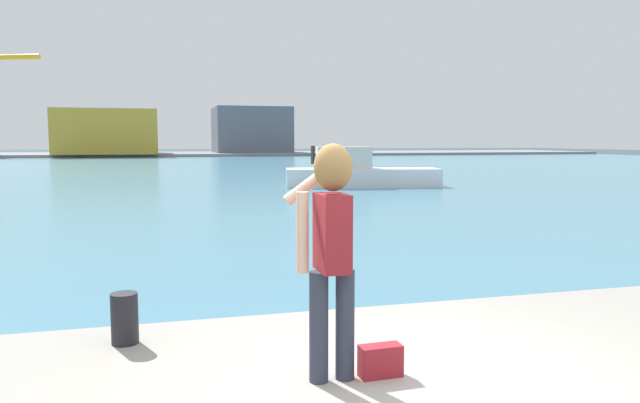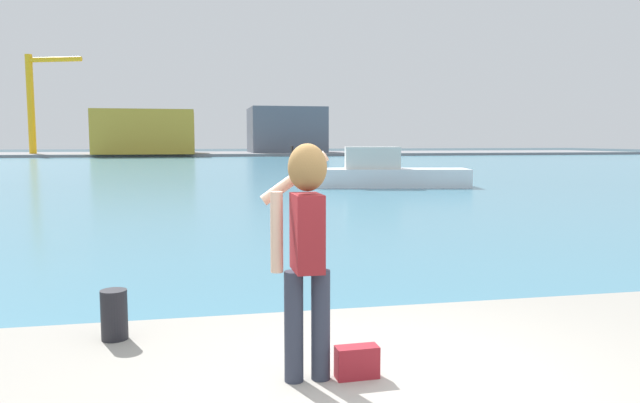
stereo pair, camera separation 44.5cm
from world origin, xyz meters
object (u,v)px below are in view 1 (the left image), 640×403
(harbor_bollard, at_px, (125,318))
(warehouse_left, at_px, (108,132))
(handbag, at_px, (380,361))
(warehouse_right, at_px, (251,130))
(person_photographer, at_px, (331,237))
(boat_moored, at_px, (358,173))

(harbor_bollard, relative_size, warehouse_left, 0.03)
(handbag, bearing_deg, harbor_bollard, 146.03)
(warehouse_left, height_order, warehouse_right, warehouse_right)
(harbor_bollard, bearing_deg, warehouse_right, 80.76)
(handbag, xyz_separation_m, harbor_bollard, (-1.88, 1.27, 0.10))
(person_photographer, xyz_separation_m, warehouse_right, (13.29, 92.21, 2.30))
(harbor_bollard, distance_m, warehouse_left, 86.52)
(harbor_bollard, bearing_deg, boat_moored, 66.71)
(person_photographer, xyz_separation_m, handbag, (0.38, -0.04, -0.95))
(warehouse_right, bearing_deg, harbor_bollard, -99.24)
(person_photographer, height_order, warehouse_left, warehouse_left)
(harbor_bollard, xyz_separation_m, warehouse_right, (14.80, 90.97, 3.14))
(harbor_bollard, distance_m, warehouse_right, 92.22)
(boat_moored, relative_size, warehouse_right, 0.68)
(harbor_bollard, xyz_separation_m, warehouse_left, (-6.57, 86.22, 2.69))
(person_photographer, height_order, boat_moored, person_photographer)
(person_photographer, bearing_deg, boat_moored, -20.09)
(harbor_bollard, height_order, boat_moored, boat_moored)
(person_photographer, relative_size, handbag, 5.44)
(person_photographer, distance_m, warehouse_left, 87.85)
(warehouse_left, distance_m, warehouse_right, 21.89)
(handbag, distance_m, warehouse_left, 87.95)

